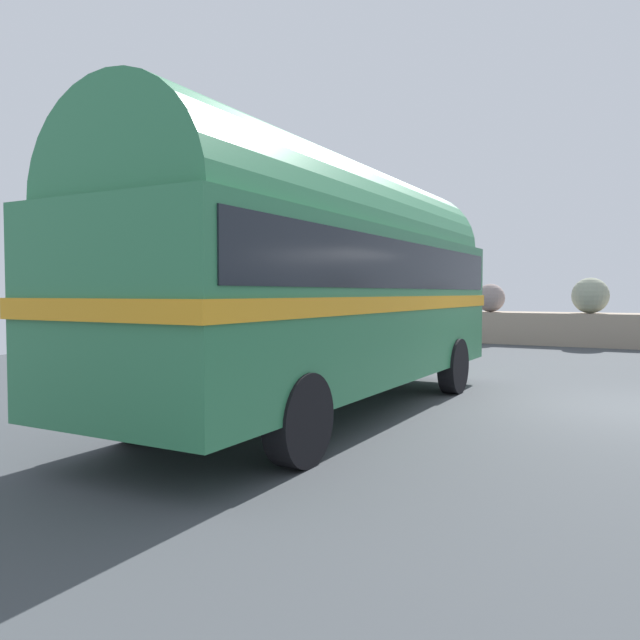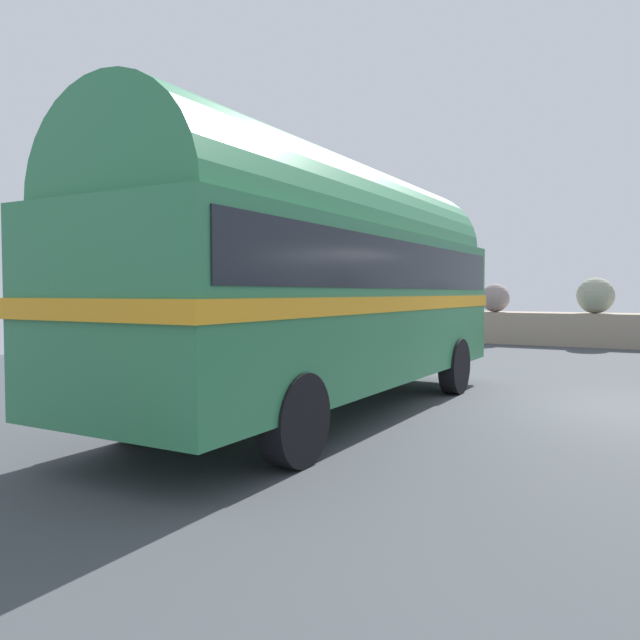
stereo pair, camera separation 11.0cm
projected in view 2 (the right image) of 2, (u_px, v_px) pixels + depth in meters
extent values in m
cube|color=#3D4246|center=(637.00, 410.00, 9.23)|extent=(32.00, 26.00, 0.02)
sphere|color=#A28E86|center=(300.00, 294.00, 25.35)|extent=(1.26, 1.26, 1.26)
cube|color=#A39183|center=(408.00, 292.00, 24.02)|extent=(1.65, 1.58, 1.38)
sphere|color=gray|center=(495.00, 298.00, 21.52)|extent=(0.99, 0.99, 0.99)
sphere|color=gray|center=(596.00, 296.00, 20.02)|extent=(1.17, 1.17, 1.17)
cylinder|color=black|center=(342.00, 359.00, 11.78)|extent=(0.28, 0.96, 0.96)
cylinder|color=black|center=(455.00, 366.00, 10.69)|extent=(0.28, 0.96, 0.96)
cylinder|color=black|center=(137.00, 401.00, 7.27)|extent=(0.28, 0.96, 0.96)
cylinder|color=black|center=(295.00, 420.00, 6.17)|extent=(0.28, 0.96, 0.96)
cube|color=#2F784D|center=(326.00, 307.00, 8.93)|extent=(2.43, 8.41, 2.10)
cylinder|color=#2F784D|center=(326.00, 234.00, 8.88)|extent=(2.23, 8.07, 2.20)
cube|color=orange|center=(326.00, 303.00, 8.93)|extent=(2.48, 8.49, 0.20)
cube|color=black|center=(326.00, 267.00, 8.90)|extent=(2.47, 8.07, 0.64)
cube|color=silver|center=(427.00, 345.00, 12.67)|extent=(2.28, 0.17, 0.28)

